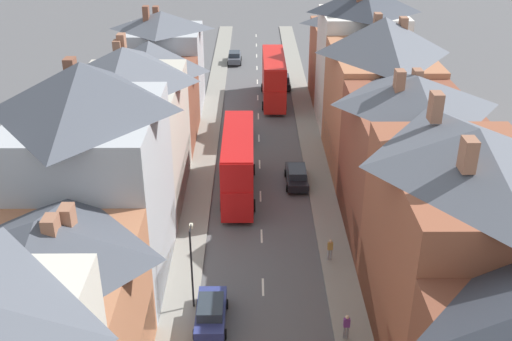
% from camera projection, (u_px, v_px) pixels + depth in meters
% --- Properties ---
extents(pavement_left, '(2.20, 104.00, 0.14)m').
position_uv_depth(pavement_left, '(205.00, 155.00, 56.16)').
color(pavement_left, gray).
rests_on(pavement_left, ground).
extents(pavement_right, '(2.20, 104.00, 0.14)m').
position_uv_depth(pavement_right, '(314.00, 154.00, 56.22)').
color(pavement_right, gray).
rests_on(pavement_right, ground).
extents(centre_line_dashes, '(0.14, 97.80, 0.01)m').
position_uv_depth(centre_line_dashes, '(260.00, 164.00, 54.43)').
color(centre_line_dashes, silver).
rests_on(centre_line_dashes, ground).
extents(terrace_row_left, '(8.00, 65.41, 14.46)m').
position_uv_depth(terrace_row_left, '(103.00, 184.00, 38.08)').
color(terrace_row_left, '#B2704C').
rests_on(terrace_row_left, ground).
extents(terrace_row_right, '(8.00, 70.11, 14.43)m').
position_uv_depth(terrace_row_right, '(414.00, 165.00, 40.19)').
color(terrace_row_right, '#A36042').
rests_on(terrace_row_right, ground).
extents(double_decker_bus_lead, '(2.74, 10.80, 5.30)m').
position_uv_depth(double_decker_bus_lead, '(238.00, 162.00, 48.34)').
color(double_decker_bus_lead, red).
rests_on(double_decker_bus_lead, ground).
extents(double_decker_bus_mid_street, '(2.74, 10.80, 5.30)m').
position_uv_depth(double_decker_bus_mid_street, '(274.00, 78.00, 68.28)').
color(double_decker_bus_mid_street, red).
rests_on(double_decker_bus_mid_street, ground).
extents(car_near_blue, '(1.90, 4.57, 1.57)m').
position_uv_depth(car_near_blue, '(297.00, 176.00, 50.65)').
color(car_near_blue, black).
rests_on(car_near_blue, ground).
extents(car_near_silver, '(1.90, 4.14, 1.64)m').
position_uv_depth(car_near_silver, '(235.00, 57.00, 82.95)').
color(car_near_silver, '#4C515B').
rests_on(car_near_silver, ground).
extents(car_parked_left_a, '(1.90, 4.26, 1.66)m').
position_uv_depth(car_parked_left_a, '(211.00, 312.00, 34.85)').
color(car_parked_left_a, navy).
rests_on(car_parked_left_a, ground).
extents(car_mid_black, '(1.90, 3.92, 1.64)m').
position_uv_depth(car_mid_black, '(283.00, 82.00, 73.37)').
color(car_mid_black, black).
rests_on(car_mid_black, ground).
extents(car_parked_left_b, '(1.90, 4.49, 1.60)m').
position_uv_depth(car_parked_left_b, '(241.00, 131.00, 59.30)').
color(car_parked_left_b, '#236093').
rests_on(car_parked_left_b, ground).
extents(pedestrian_near_right, '(0.36, 0.22, 1.61)m').
position_uv_depth(pedestrian_near_right, '(347.00, 326.00, 33.54)').
color(pedestrian_near_right, gray).
rests_on(pedestrian_near_right, pavement_right).
extents(pedestrian_mid_left, '(0.36, 0.22, 1.61)m').
position_uv_depth(pedestrian_mid_left, '(330.00, 249.00, 40.41)').
color(pedestrian_mid_left, gray).
rests_on(pedestrian_mid_left, pavement_right).
extents(street_lamp, '(0.20, 1.12, 5.50)m').
position_uv_depth(street_lamp, '(192.00, 263.00, 35.18)').
color(street_lamp, black).
rests_on(street_lamp, ground).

